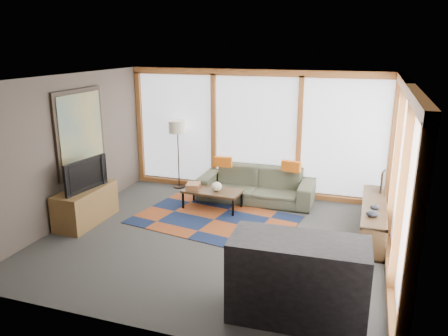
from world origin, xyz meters
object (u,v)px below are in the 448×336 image
(coffee_table, at_px, (212,199))
(bookshelf, at_px, (373,219))
(floor_lamp, at_px, (178,155))
(tv_console, at_px, (86,205))
(sofa, at_px, (256,185))
(bar_counter, at_px, (298,279))
(television, at_px, (82,174))

(coffee_table, bearing_deg, bookshelf, -4.83)
(floor_lamp, xyz_separation_m, tv_console, (-0.76, -2.33, -0.43))
(sofa, relative_size, coffee_table, 2.07)
(bookshelf, xyz_separation_m, tv_console, (-4.87, -1.11, 0.05))
(bookshelf, bearing_deg, sofa, 157.49)
(tv_console, relative_size, bar_counter, 0.82)
(tv_console, xyz_separation_m, bar_counter, (4.04, -1.63, 0.18))
(television, bearing_deg, floor_lamp, -8.73)
(bookshelf, relative_size, tv_console, 1.67)
(floor_lamp, height_order, television, floor_lamp)
(floor_lamp, relative_size, television, 1.54)
(bookshelf, height_order, television, television)
(coffee_table, bearing_deg, tv_console, -144.61)
(coffee_table, xyz_separation_m, bar_counter, (2.13, -2.99, 0.31))
(bookshelf, height_order, tv_console, tv_console)
(floor_lamp, relative_size, coffee_table, 1.34)
(sofa, height_order, coffee_table, sofa)
(sofa, bearing_deg, floor_lamp, 170.52)
(bar_counter, bearing_deg, coffee_table, 123.14)
(coffee_table, height_order, tv_console, tv_console)
(sofa, xyz_separation_m, floor_lamp, (-1.84, 0.29, 0.41))
(coffee_table, distance_m, bookshelf, 2.97)
(bookshelf, relative_size, bar_counter, 1.36)
(floor_lamp, bearing_deg, television, -107.39)
(television, distance_m, bar_counter, 4.35)
(sofa, distance_m, tv_console, 3.31)
(tv_console, bearing_deg, television, -74.72)
(tv_console, relative_size, television, 1.31)
(floor_lamp, xyz_separation_m, bookshelf, (4.11, -1.23, -0.48))
(coffee_table, distance_m, television, 2.47)
(tv_console, bearing_deg, bookshelf, 12.81)
(bar_counter, bearing_deg, bookshelf, 70.84)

